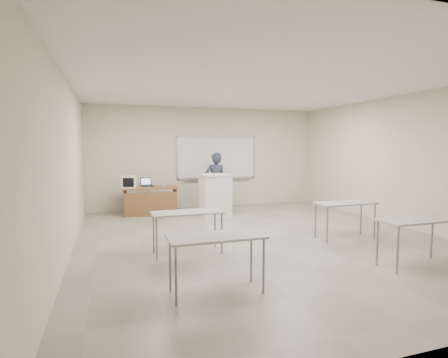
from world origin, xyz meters
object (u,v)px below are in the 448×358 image
object	(u,v)px
crt_monitor	(129,182)
keyboard	(211,174)
whiteboard	(217,158)
podium	(215,195)
mouse	(164,186)
presenter	(215,182)
laptop	(147,184)
instructor_desk	(151,195)

from	to	relation	value
crt_monitor	keyboard	distance (m)	2.16
whiteboard	crt_monitor	world-z (taller)	whiteboard
podium	mouse	size ratio (longest dim) A/B	10.89
mouse	podium	bearing A→B (deg)	-44.44
crt_monitor	presenter	world-z (taller)	presenter
laptop	mouse	size ratio (longest dim) A/B	3.04
mouse	presenter	xyz separation A→B (m)	(1.46, 0.06, 0.06)
instructor_desk	crt_monitor	size ratio (longest dim) A/B	3.50
laptop	crt_monitor	bearing A→B (deg)	-160.14
laptop	keyboard	distance (m)	1.89
mouse	keyboard	size ratio (longest dim) A/B	0.21
laptop	keyboard	world-z (taller)	keyboard
podium	mouse	xyz separation A→B (m)	(-1.25, 0.60, 0.21)
keyboard	laptop	bearing A→B (deg)	148.06
whiteboard	instructor_desk	xyz separation A→B (m)	(-2.10, -0.78, -0.94)
whiteboard	laptop	world-z (taller)	whiteboard
crt_monitor	presenter	xyz separation A→B (m)	(2.36, -0.01, -0.08)
laptop	presenter	bearing A→B (deg)	-18.93
laptop	mouse	distance (m)	0.55
mouse	presenter	world-z (taller)	presenter
whiteboard	crt_monitor	xyz separation A→B (m)	(-2.65, -0.79, -0.57)
mouse	presenter	size ratio (longest dim) A/B	0.06
crt_monitor	mouse	size ratio (longest dim) A/B	4.03
crt_monitor	instructor_desk	bearing A→B (deg)	10.85
crt_monitor	presenter	bearing A→B (deg)	9.22
whiteboard	mouse	size ratio (longest dim) A/B	24.28
instructor_desk	crt_monitor	world-z (taller)	crt_monitor
podium	laptop	xyz separation A→B (m)	(-1.67, 0.95, 0.25)
keyboard	podium	bearing A→B (deg)	42.01
crt_monitor	mouse	xyz separation A→B (m)	(0.90, -0.08, -0.14)
whiteboard	laptop	size ratio (longest dim) A/B	8.00
whiteboard	instructor_desk	world-z (taller)	whiteboard
whiteboard	crt_monitor	size ratio (longest dim) A/B	6.02
whiteboard	mouse	xyz separation A→B (m)	(-1.75, -0.87, -0.71)
instructor_desk	laptop	bearing A→B (deg)	109.25
whiteboard	crt_monitor	bearing A→B (deg)	-163.35
mouse	keyboard	world-z (taller)	keyboard
instructor_desk	podium	bearing A→B (deg)	-18.20
podium	laptop	distance (m)	1.94
instructor_desk	whiteboard	bearing A→B (deg)	25.44
whiteboard	instructor_desk	distance (m)	2.43
instructor_desk	mouse	world-z (taller)	mouse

